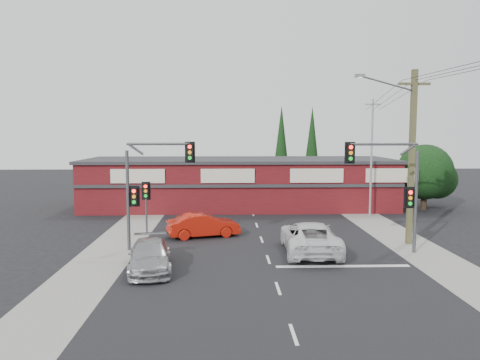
{
  "coord_description": "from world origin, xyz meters",
  "views": [
    {
      "loc": [
        -2.16,
        -23.43,
        6.45
      ],
      "look_at": [
        -1.35,
        3.0,
        3.78
      ],
      "focal_mm": 35.0,
      "sensor_mm": 36.0,
      "label": 1
    }
  ],
  "objects_px": {
    "white_suv": "(310,237)",
    "utility_pole": "(410,151)",
    "red_sedan": "(203,225)",
    "silver_suv": "(150,256)",
    "shop_building": "(239,183)"
  },
  "relations": [
    {
      "from": "white_suv",
      "to": "utility_pole",
      "type": "relative_size",
      "value": 0.61
    },
    {
      "from": "silver_suv",
      "to": "shop_building",
      "type": "relative_size",
      "value": 0.17
    },
    {
      "from": "white_suv",
      "to": "silver_suv",
      "type": "bearing_deg",
      "value": 22.37
    },
    {
      "from": "shop_building",
      "to": "utility_pole",
      "type": "bearing_deg",
      "value": -56.24
    },
    {
      "from": "shop_building",
      "to": "red_sedan",
      "type": "bearing_deg",
      "value": -102.28
    },
    {
      "from": "white_suv",
      "to": "shop_building",
      "type": "distance_m",
      "value": 16.2
    },
    {
      "from": "silver_suv",
      "to": "utility_pole",
      "type": "distance_m",
      "value": 15.63
    },
    {
      "from": "silver_suv",
      "to": "shop_building",
      "type": "height_order",
      "value": "shop_building"
    },
    {
      "from": "red_sedan",
      "to": "utility_pole",
      "type": "xyz_separation_m",
      "value": [
        11.92,
        -2.24,
        4.66
      ]
    },
    {
      "from": "red_sedan",
      "to": "shop_building",
      "type": "bearing_deg",
      "value": -28.34
    },
    {
      "from": "silver_suv",
      "to": "red_sedan",
      "type": "height_order",
      "value": "red_sedan"
    },
    {
      "from": "utility_pole",
      "to": "white_suv",
      "type": "bearing_deg",
      "value": -163.35
    },
    {
      "from": "red_sedan",
      "to": "shop_building",
      "type": "height_order",
      "value": "shop_building"
    },
    {
      "from": "white_suv",
      "to": "red_sedan",
      "type": "height_order",
      "value": "white_suv"
    },
    {
      "from": "white_suv",
      "to": "silver_suv",
      "type": "xyz_separation_m",
      "value": [
        -8.11,
        -3.03,
        -0.15
      ]
    }
  ]
}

